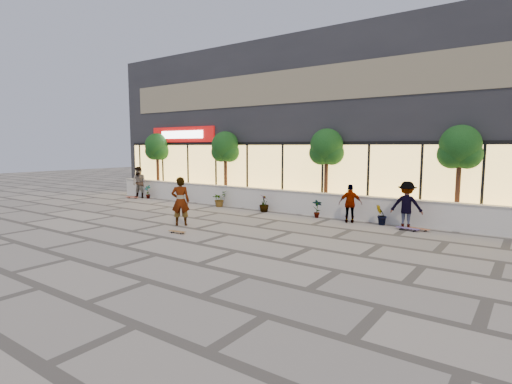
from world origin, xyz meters
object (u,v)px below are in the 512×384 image
Objects in this scene: skateboard_left at (132,197)px; skateboard_right_near at (419,229)px; tree_west at (157,148)px; tree_midwest at (225,149)px; skateboard_center at (177,231)px; skater_right_near at (350,204)px; tree_mideast at (327,149)px; tree_east at (460,150)px; skater_left at (139,183)px; skater_center at (180,201)px; skateboard_right_far at (408,228)px; skater_right_far at (407,205)px.

skateboard_right_near is (16.29, 0.28, -0.00)m from skateboard_left.
tree_west and tree_midwest have the same top height.
skateboard_center is 0.89× the size of skateboard_right_near.
skater_right_near reaches higher than skateboard_center.
tree_west is 16.33m from skateboard_right_near.
tree_mideast is 4.94× the size of skateboard_right_near.
tree_midwest is 6.00m from tree_mideast.
tree_west is at bearing 180.00° from tree_east.
skateboard_right_near is (4.50, -1.50, -2.91)m from tree_mideast.
tree_west reaches higher than skateboard_left.
skateboard_center is at bearing -47.35° from skater_left.
tree_west and tree_east have the same top height.
skater_center is at bearing -146.66° from tree_east.
tree_east is at bearing 0.00° from tree_midwest.
skateboard_right_far is (-1.34, -1.73, -2.90)m from tree_east.
tree_midwest is 4.56× the size of skateboard_right_far.
skater_center reaches higher than skateboard_left.
skateboard_right_far is (15.69, -0.29, -0.86)m from skater_left.
tree_mideast is 2.17× the size of skater_right_far.
skater_right_near is at bearing -177.92° from skateboard_right_far.
skater_left is at bearing -24.62° from skater_right_near.
skateboard_center is at bearing -63.26° from tree_midwest.
skater_center is 2.24× the size of skateboard_right_far.
skateboard_center is (-4.28, -5.51, -0.72)m from skater_right_near.
tree_mideast is 7.10m from skater_center.
skater_right_near reaches higher than skateboard_right_near.
skateboard_right_far reaches higher than skateboard_left.
tree_west and tree_mideast have the same top height.
skater_right_near is at bearing -6.39° from tree_west.
skater_left is 1.20× the size of skater_right_near.
tree_mideast is 7.97m from skateboard_center.
tree_east is 2.03× the size of skater_center.
tree_midwest is 11.00m from skateboard_right_near.
tree_east is at bearing 0.00° from tree_west.
skater_left is at bearing -69.24° from skater_center.
skater_left is (-17.03, -1.44, -2.04)m from tree_east.
skateboard_right_near is at bearing -18.43° from tree_mideast.
skateboard_right_near is (2.69, -0.01, -0.71)m from skater_right_near.
skateboard_right_far reaches higher than skateboard_right_near.
tree_midwest is 11.50m from tree_east.
tree_midwest is (5.50, 0.00, 0.00)m from tree_west.
tree_midwest is at bearing 109.88° from skateboard_center.
skateboard_right_near is at bearing -16.03° from skater_left.
skater_right_far reaches higher than skateboard_left.
skater_right_far is at bearing 170.56° from skater_center.
tree_mideast is 4.72m from skater_right_far.
skateboard_left reaches higher than skateboard_center.
tree_mideast is 5.36m from skateboard_right_far.
tree_midwest is 4.88× the size of skateboard_left.
tree_west is at bearing 180.00° from tree_mideast.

